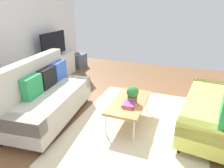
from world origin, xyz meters
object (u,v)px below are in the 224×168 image
at_px(coffee_table, 129,102).
at_px(tv, 54,44).
at_px(couch_beige, 46,96).
at_px(vase_0, 38,58).
at_px(tv_console, 56,67).
at_px(bottle_0, 50,53).
at_px(vase_1, 43,56).
at_px(storage_trunk, 78,61).
at_px(couch_green, 219,107).
at_px(potted_plant, 133,94).
at_px(bottle_2, 54,53).
at_px(table_book_0, 129,105).
at_px(bottle_1, 52,53).

xyz_separation_m(coffee_table, tv, (1.53, 2.58, 0.56)).
distance_m(couch_beige, vase_0, 1.84).
relative_size(tv_console, bottle_0, 6.05).
distance_m(coffee_table, bottle_0, 2.89).
bearing_deg(vase_1, bottle_0, -25.83).
distance_m(storage_trunk, vase_1, 1.61).
height_order(tv, bottle_0, tv).
distance_m(couch_green, tv_console, 4.21).
relative_size(coffee_table, potted_plant, 3.70).
bearing_deg(vase_1, bottle_2, -13.20).
height_order(tv_console, vase_0, vase_0).
relative_size(table_book_0, vase_1, 1.53).
bearing_deg(vase_0, coffee_table, -109.62).
distance_m(couch_green, bottle_2, 4.17).
xyz_separation_m(vase_0, bottle_0, (0.35, -0.09, 0.05)).
bearing_deg(coffee_table, bottle_2, 59.83).
xyz_separation_m(tv, storage_trunk, (1.10, -0.08, -0.73)).
bearing_deg(tv, couch_green, -107.33).
distance_m(vase_0, vase_1, 0.16).
height_order(couch_beige, bottle_1, couch_beige).
bearing_deg(couch_beige, vase_1, -147.03).
height_order(couch_beige, potted_plant, couch_beige).
xyz_separation_m(vase_1, bottle_0, (0.19, -0.09, 0.04)).
bearing_deg(tv, coffee_table, -120.58).
bearing_deg(storage_trunk, couch_green, -120.92).
bearing_deg(tv, table_book_0, -122.73).
relative_size(vase_0, bottle_2, 0.90).
bearing_deg(vase_0, couch_beige, -137.53).
xyz_separation_m(tv, table_book_0, (-1.69, -2.64, -0.52)).
bearing_deg(vase_0, bottle_1, -11.63).
relative_size(couch_beige, bottle_1, 10.42).
bearing_deg(coffee_table, potted_plant, -111.46).
relative_size(tv_console, bottle_2, 9.36).
bearing_deg(potted_plant, couch_beige, 103.95).
distance_m(couch_beige, tv_console, 2.26).
distance_m(couch_beige, couch_green, 2.92).
height_order(couch_beige, vase_0, couch_beige).
height_order(couch_green, coffee_table, couch_green).
xyz_separation_m(tv_console, bottle_1, (-0.14, -0.04, 0.42)).
bearing_deg(tv, tv_console, 90.00).
relative_size(storage_trunk, vase_0, 3.85).
bearing_deg(vase_0, table_book_0, -112.38).
height_order(potted_plant, table_book_0, potted_plant).
relative_size(tv_console, table_book_0, 5.83).
bearing_deg(couch_green, tv_console, 80.21).
height_order(potted_plant, bottle_1, bottle_1).
distance_m(coffee_table, vase_1, 2.89).
bearing_deg(coffee_table, vase_1, 67.37).
height_order(coffee_table, vase_0, vase_0).
relative_size(potted_plant, vase_0, 2.20).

